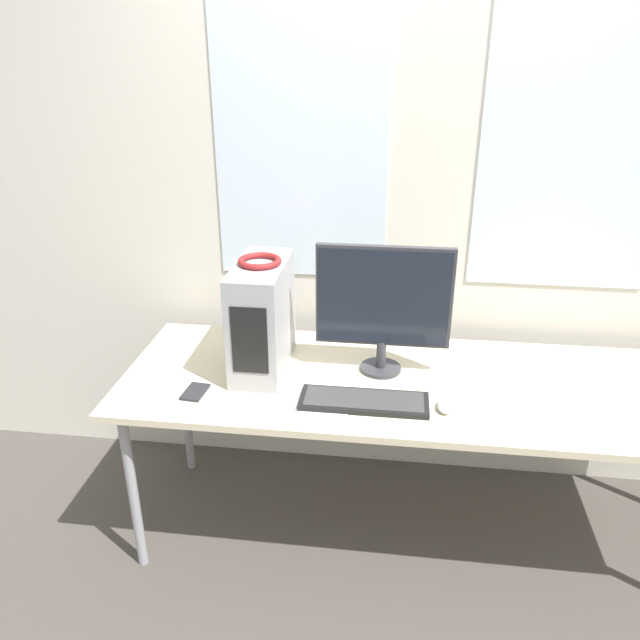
# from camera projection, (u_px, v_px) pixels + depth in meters

# --- Properties ---
(ground_plane) EXTENTS (14.00, 14.00, 0.00)m
(ground_plane) POSITION_uv_depth(u_px,v_px,m) (412.00, 606.00, 2.38)
(ground_plane) COLOR #47423D
(wall_back) EXTENTS (8.00, 0.07, 2.70)m
(wall_back) POSITION_uv_depth(u_px,v_px,m) (430.00, 199.00, 2.66)
(wall_back) COLOR beige
(wall_back) RESTS_ON ground_plane
(desk) EXTENTS (2.36, 0.80, 0.76)m
(desk) POSITION_uv_depth(u_px,v_px,m) (422.00, 391.00, 2.45)
(desk) COLOR beige
(desk) RESTS_ON ground_plane
(pc_tower) EXTENTS (0.19, 0.43, 0.44)m
(pc_tower) POSITION_uv_depth(u_px,v_px,m) (262.00, 317.00, 2.45)
(pc_tower) COLOR #9E9EA3
(pc_tower) RESTS_ON desk
(headphones) EXTENTS (0.17, 0.17, 0.02)m
(headphones) POSITION_uv_depth(u_px,v_px,m) (260.00, 261.00, 2.36)
(headphones) COLOR maroon
(headphones) RESTS_ON pc_tower
(monitor_main) EXTENTS (0.52, 0.16, 0.52)m
(monitor_main) POSITION_uv_depth(u_px,v_px,m) (383.00, 302.00, 2.39)
(monitor_main) COLOR #333338
(monitor_main) RESTS_ON desk
(keyboard) EXTENTS (0.47, 0.16, 0.02)m
(keyboard) POSITION_uv_depth(u_px,v_px,m) (364.00, 401.00, 2.28)
(keyboard) COLOR black
(keyboard) RESTS_ON desk
(mouse) EXTENTS (0.06, 0.10, 0.03)m
(mouse) POSITION_uv_depth(u_px,v_px,m) (445.00, 406.00, 2.24)
(mouse) COLOR #B2B2B7
(mouse) RESTS_ON desk
(cell_phone) EXTENTS (0.09, 0.13, 0.01)m
(cell_phone) POSITION_uv_depth(u_px,v_px,m) (195.00, 392.00, 2.35)
(cell_phone) COLOR #232328
(cell_phone) RESTS_ON desk
(paper_sheet_left) EXTENTS (0.24, 0.32, 0.00)m
(paper_sheet_left) POSITION_uv_depth(u_px,v_px,m) (325.00, 399.00, 2.31)
(paper_sheet_left) COLOR white
(paper_sheet_left) RESTS_ON desk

